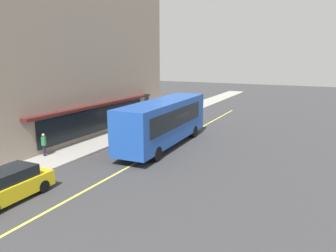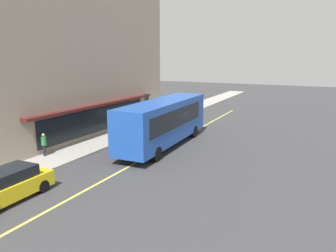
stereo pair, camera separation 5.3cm
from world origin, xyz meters
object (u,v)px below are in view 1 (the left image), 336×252
Objects in this scene: bus at (164,121)px; car_yellow at (7,186)px; pedestrian_near_storefront at (147,113)px; traffic_light at (147,103)px; pedestrian_waiting at (44,143)px.

bus is 12.09m from car_yellow.
pedestrian_near_storefront is at bearing 9.28° from car_yellow.
traffic_light is 2.05× the size of pedestrian_waiting.
car_yellow is 2.77× the size of pedestrian_waiting.
pedestrian_near_storefront is (18.46, 3.02, 0.36)m from car_yellow.
car_yellow is 2.73× the size of pedestrian_near_storefront.
bus is 2.58× the size of car_yellow.
pedestrian_near_storefront is (2.40, 1.37, -1.44)m from traffic_light.
traffic_light reaches higher than car_yellow.
bus is 7.16× the size of pedestrian_waiting.
bus is at bearing -42.88° from pedestrian_waiting.
pedestrian_waiting reaches higher than car_yellow.
bus is at bearing -137.04° from traffic_light.
bus reaches higher than car_yellow.
bus is 3.50× the size of traffic_light.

